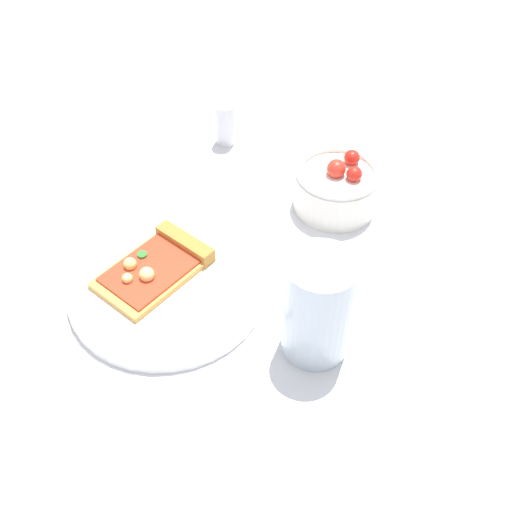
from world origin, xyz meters
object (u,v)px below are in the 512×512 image
salad_bowl (336,188)px  plate (168,288)px  paper_napkin (235,472)px  pepper_shaker (225,121)px  soda_glass (318,309)px  pizza_slice_main (158,265)px

salad_bowl → plate: bearing=-50.4°
paper_napkin → pepper_shaker: 0.55m
pepper_shaker → paper_napkin: bearing=6.2°
paper_napkin → pepper_shaker: (-0.54, -0.06, 0.04)m
soda_glass → paper_napkin: (0.16, -0.08, -0.06)m
salad_bowl → soda_glass: 0.25m
plate → pepper_shaker: bearing=172.4°
plate → pepper_shaker: pepper_shaker is taller
salad_bowl → pepper_shaker: 0.22m
soda_glass → paper_napkin: soda_glass is taller
soda_glass → pepper_shaker: 0.41m
pizza_slice_main → paper_napkin: bearing=24.8°
paper_napkin → plate: bearing=-155.9°
salad_bowl → paper_napkin: bearing=-15.0°
plate → salad_bowl: (-0.17, 0.21, 0.03)m
plate → pepper_shaker: size_ratio=3.04×
paper_napkin → salad_bowl: bearing=165.0°
soda_glass → pepper_shaker: bearing=-160.4°
plate → salad_bowl: size_ratio=2.10×
salad_bowl → paper_napkin: size_ratio=0.75×
pizza_slice_main → pepper_shaker: pepper_shaker is taller
plate → pizza_slice_main: pizza_slice_main is taller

